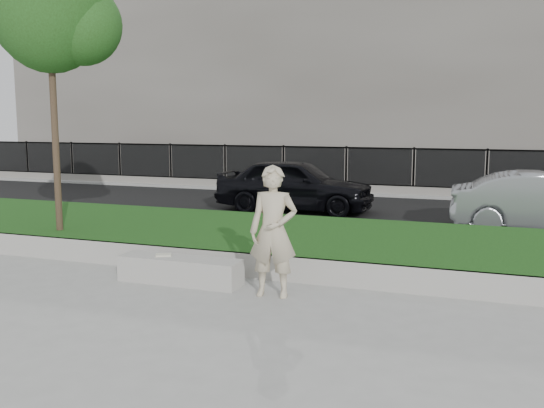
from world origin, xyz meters
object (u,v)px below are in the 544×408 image
at_px(stone_bench, 180,270).
at_px(car_dark, 295,185).
at_px(man, 273,232).
at_px(book, 163,255).

distance_m(stone_bench, car_dark, 7.36).
distance_m(man, book, 1.96).
bearing_deg(man, book, 166.64).
bearing_deg(book, stone_bench, -32.48).
bearing_deg(man, car_dark, 97.50).
height_order(man, car_dark, man).
xyz_separation_m(stone_bench, man, (1.59, -0.15, 0.74)).
bearing_deg(stone_bench, car_dark, 93.99).
relative_size(book, car_dark, 0.06).
relative_size(man, book, 7.96).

